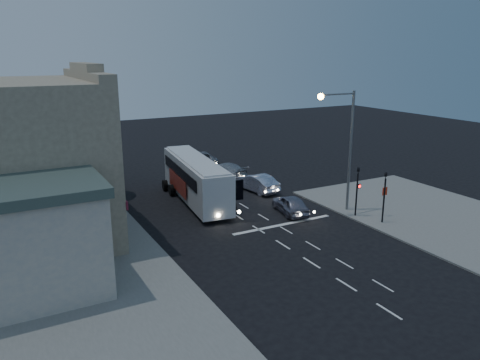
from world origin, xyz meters
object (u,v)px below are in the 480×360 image
car_sedan_c (200,158)px  traffic_signal_side (385,191)px  car_sedan_a (257,183)px  car_sedan_b (225,170)px  tour_bus (196,178)px  traffic_signal_main (357,186)px  streetlight (344,138)px  regulatory_sign (384,197)px  street_tree (92,144)px  car_suv (290,204)px

car_sedan_c → traffic_signal_side: size_ratio=1.32×
car_sedan_a → car_sedan_c: bearing=-96.1°
car_sedan_b → tour_bus: bearing=32.1°
traffic_signal_main → streetlight: streetlight is taller
car_sedan_b → regulatory_sign: regulatory_sign is taller
regulatory_sign → tour_bus: bearing=136.1°
regulatory_sign → car_sedan_b: bearing=107.8°
street_tree → car_sedan_a: bearing=-21.2°
car_suv → car_sedan_b: (0.40, 11.71, 0.02)m
tour_bus → car_sedan_c: 12.88m
tour_bus → regulatory_sign: bearing=-37.0°
streetlight → street_tree: streetlight is taller
car_sedan_c → street_tree: size_ratio=0.87×
car_sedan_c → tour_bus: bearing=69.8°
streetlight → street_tree: size_ratio=1.45×
car_sedan_b → regulatory_sign: (5.04, -15.74, 0.87)m
tour_bus → street_tree: street_tree is taller
tour_bus → car_sedan_b: tour_bus is taller
car_suv → car_sedan_c: bearing=-80.9°
tour_bus → regulatory_sign: 14.64m
street_tree → car_suv: bearing=-42.9°
car_suv → traffic_signal_side: 6.91m
tour_bus → regulatory_sign: size_ratio=5.41×
traffic_signal_side → streetlight: streetlight is taller
tour_bus → car_sedan_c: size_ratio=2.20×
tour_bus → traffic_signal_main: bearing=-39.1°
car_sedan_a → regulatory_sign: bearing=106.8°
regulatory_sign → streetlight: (-1.96, 2.44, 4.14)m
car_sedan_a → streetlight: bearing=101.5°
tour_bus → street_tree: (-6.97, 5.11, 2.56)m
traffic_signal_main → streetlight: bearing=100.2°
traffic_signal_side → car_sedan_b: bearing=103.6°
tour_bus → car_sedan_b: 7.93m
traffic_signal_side → regulatory_sign: (1.00, 0.96, -0.82)m
car_sedan_c → regulatory_sign: 22.35m
car_sedan_a → car_sedan_b: size_ratio=0.93×
traffic_signal_main → street_tree: (-15.81, 14.25, 2.08)m
street_tree → traffic_signal_main: bearing=-42.0°
traffic_signal_side → streetlight: 4.84m
traffic_signal_main → traffic_signal_side: bearing=-70.5°
tour_bus → car_sedan_c: (5.48, 11.60, -1.19)m
car_suv → car_sedan_c: 17.72m
car_sedan_a → streetlight: size_ratio=0.51×
car_suv → traffic_signal_side: traffic_signal_side is taller
car_suv → car_sedan_b: bearing=-81.5°
street_tree → traffic_signal_side: bearing=-44.5°
car_sedan_c → street_tree: street_tree is taller
car_sedan_a → traffic_signal_main: traffic_signal_main is taller
regulatory_sign → street_tree: street_tree is taller
car_sedan_a → regulatory_sign: 11.35m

